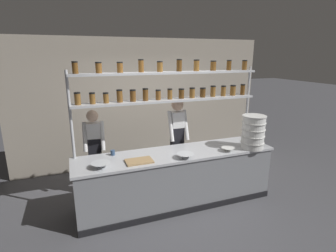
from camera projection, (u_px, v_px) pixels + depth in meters
ground_plane at (176, 202)px, 4.52m from camera, size 40.00×40.00×0.00m
back_wall at (144, 103)px, 5.94m from camera, size 5.70×0.12×2.82m
prep_counter at (176, 178)px, 4.40m from camera, size 3.30×0.76×0.92m
spice_shelf_unit at (170, 89)px, 4.32m from camera, size 3.19×0.28×2.40m
chef_left at (95, 148)px, 4.55m from camera, size 0.38×0.30×1.57m
chef_center at (177, 137)px, 4.83m from camera, size 0.37×0.30×1.72m
container_stack at (253, 132)px, 4.41m from camera, size 0.40×0.40×0.57m
cutting_board at (139, 161)px, 3.90m from camera, size 0.40×0.26×0.02m
prep_bowl_near_left at (185, 156)px, 4.04m from camera, size 0.27×0.27×0.07m
prep_bowl_center_front at (101, 165)px, 3.69m from camera, size 0.27×0.27×0.07m
prep_bowl_center_back at (228, 149)px, 4.34m from camera, size 0.22×0.22×0.06m
serving_cup_front at (113, 153)px, 4.15m from camera, size 0.07×0.07×0.08m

